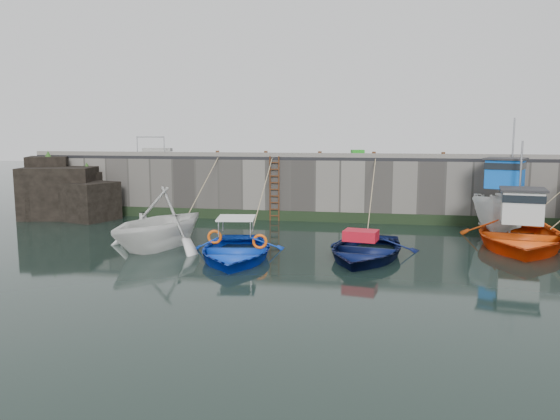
% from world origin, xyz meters
% --- Properties ---
extents(ground, '(120.00, 120.00, 0.00)m').
position_xyz_m(ground, '(0.00, 0.00, 0.00)').
color(ground, black).
rests_on(ground, ground).
extents(quay_back, '(30.00, 5.00, 3.00)m').
position_xyz_m(quay_back, '(0.00, 12.50, 1.50)').
color(quay_back, slate).
rests_on(quay_back, ground).
extents(road_back, '(30.00, 5.00, 0.16)m').
position_xyz_m(road_back, '(0.00, 12.50, 3.08)').
color(road_back, black).
rests_on(road_back, quay_back).
extents(kerb_back, '(30.00, 0.30, 0.20)m').
position_xyz_m(kerb_back, '(0.00, 10.15, 3.26)').
color(kerb_back, slate).
rests_on(kerb_back, road_back).
extents(algae_back, '(30.00, 0.08, 0.50)m').
position_xyz_m(algae_back, '(0.00, 9.96, 0.25)').
color(algae_back, black).
rests_on(algae_back, ground).
extents(rock_outcrop, '(5.85, 4.24, 3.41)m').
position_xyz_m(rock_outcrop, '(-12.92, 9.11, 1.26)').
color(rock_outcrop, black).
rests_on(rock_outcrop, ground).
extents(ladder, '(0.51, 0.08, 3.20)m').
position_xyz_m(ladder, '(-2.00, 9.91, 1.59)').
color(ladder, '#3F1E0F').
rests_on(ladder, ground).
extents(boat_near_white, '(5.55, 6.00, 2.61)m').
position_xyz_m(boat_near_white, '(-5.01, 2.78, 0.00)').
color(boat_near_white, white).
rests_on(boat_near_white, ground).
extents(boat_near_white_rope, '(0.04, 5.39, 3.10)m').
position_xyz_m(boat_near_white_rope, '(-5.01, 7.64, 0.00)').
color(boat_near_white_rope, tan).
rests_on(boat_near_white_rope, ground).
extents(boat_near_blue, '(4.44, 5.63, 1.06)m').
position_xyz_m(boat_near_blue, '(-1.73, 1.62, 0.00)').
color(boat_near_blue, blue).
rests_on(boat_near_blue, ground).
extents(boat_near_blue_rope, '(0.04, 6.43, 3.10)m').
position_xyz_m(boat_near_blue_rope, '(-1.73, 7.06, 0.00)').
color(boat_near_blue_rope, tan).
rests_on(boat_near_blue_rope, ground).
extents(boat_near_navy, '(4.38, 5.57, 1.05)m').
position_xyz_m(boat_near_navy, '(2.72, 2.60, 0.00)').
color(boat_near_navy, '#0A1340').
rests_on(boat_near_navy, ground).
extents(boat_near_navy_rope, '(0.04, 5.54, 3.10)m').
position_xyz_m(boat_near_navy_rope, '(2.72, 7.55, 0.00)').
color(boat_near_navy_rope, tan).
rests_on(boat_near_navy_rope, ground).
extents(boat_far_white, '(4.25, 6.50, 5.35)m').
position_xyz_m(boat_far_white, '(8.55, 8.74, 1.00)').
color(boat_far_white, white).
rests_on(boat_far_white, ground).
extents(boat_far_orange, '(5.72, 7.28, 4.37)m').
position_xyz_m(boat_far_orange, '(8.46, 5.60, 0.44)').
color(boat_far_orange, '#FF4E0D').
rests_on(boat_far_orange, ground).
extents(fish_crate, '(0.72, 0.60, 0.32)m').
position_xyz_m(fish_crate, '(1.96, 11.58, 3.32)').
color(fish_crate, '#1F9D1C').
rests_on(fish_crate, road_back).
extents(railing, '(1.60, 1.05, 1.00)m').
position_xyz_m(railing, '(-8.75, 11.25, 3.36)').
color(railing, '#A5A8AD').
rests_on(railing, road_back).
extents(bollard_a, '(0.18, 0.18, 0.28)m').
position_xyz_m(bollard_a, '(-5.00, 10.25, 3.30)').
color(bollard_a, '#3F1E0F').
rests_on(bollard_a, road_back).
extents(bollard_b, '(0.18, 0.18, 0.28)m').
position_xyz_m(bollard_b, '(-2.50, 10.25, 3.30)').
color(bollard_b, '#3F1E0F').
rests_on(bollard_b, road_back).
extents(bollard_c, '(0.18, 0.18, 0.28)m').
position_xyz_m(bollard_c, '(0.20, 10.25, 3.30)').
color(bollard_c, '#3F1E0F').
rests_on(bollard_c, road_back).
extents(bollard_d, '(0.18, 0.18, 0.28)m').
position_xyz_m(bollard_d, '(2.80, 10.25, 3.30)').
color(bollard_d, '#3F1E0F').
rests_on(bollard_d, road_back).
extents(bollard_e, '(0.18, 0.18, 0.28)m').
position_xyz_m(bollard_e, '(6.00, 10.25, 3.30)').
color(bollard_e, '#3F1E0F').
rests_on(bollard_e, road_back).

